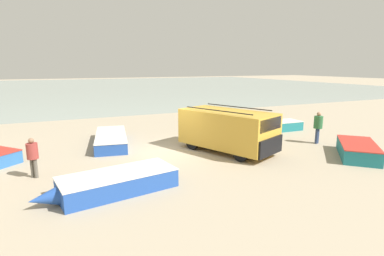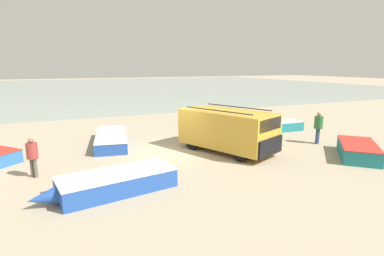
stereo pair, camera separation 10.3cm
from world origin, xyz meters
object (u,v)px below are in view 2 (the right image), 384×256
fishing_rowboat_0 (210,117)px  parked_van (228,129)px  fishing_rowboat_2 (113,183)px  fishing_rowboat_1 (111,138)px  fishing_rowboat_5 (357,149)px  fishing_rowboat_4 (274,126)px  fisherman_1 (318,125)px  fisherman_0 (32,154)px

fishing_rowboat_0 → parked_van: bearing=-168.9°
fishing_rowboat_2 → fishing_rowboat_1: bearing=-108.1°
fishing_rowboat_0 → fishing_rowboat_5: bearing=-136.9°
parked_van → fishing_rowboat_1: size_ratio=0.95×
fishing_rowboat_1 → fishing_rowboat_2: (-0.98, -6.73, 0.03)m
fishing_rowboat_4 → fishing_rowboat_5: size_ratio=1.21×
fisherman_1 → fishing_rowboat_4: bearing=154.0°
parked_van → fishing_rowboat_5: (5.30, -3.30, -0.81)m
parked_van → fishing_rowboat_2: (-6.17, -2.83, -0.82)m
parked_van → fishing_rowboat_1: (-5.19, 3.90, -0.85)m
fishing_rowboat_4 → fisherman_1: fisherman_1 is taller
fisherman_1 → parked_van: bearing=-124.2°
parked_van → fisherman_0: bearing=-112.3°
parked_van → fishing_rowboat_4: size_ratio=1.24×
fishing_rowboat_4 → fishing_rowboat_2: bearing=28.4°
fishing_rowboat_2 → fishing_rowboat_5: (11.46, -0.47, 0.01)m
parked_van → fishing_rowboat_4: 6.19m
fishing_rowboat_4 → fishing_rowboat_1: bearing=-3.4°
parked_van → fishing_rowboat_1: bearing=-150.3°
fishing_rowboat_2 → fishing_rowboat_4: 12.90m
fishing_rowboat_0 → fishing_rowboat_5: 11.59m
fishing_rowboat_1 → fishing_rowboat_5: fishing_rowboat_5 is taller
fishing_rowboat_4 → fisherman_1: bearing=92.6°
fisherman_0 → fishing_rowboat_0: bearing=167.7°
fishing_rowboat_0 → fishing_rowboat_2: bearing=172.0°
fishing_rowboat_0 → fishing_rowboat_4: fishing_rowboat_0 is taller
fishing_rowboat_0 → fishing_rowboat_2: size_ratio=0.98×
fishing_rowboat_0 → fisherman_0: 14.53m
fisherman_0 → fisherman_1: bearing=130.9°
fishing_rowboat_0 → fishing_rowboat_5: size_ratio=1.33×
fishing_rowboat_1 → fisherman_1: bearing=-104.3°
fishing_rowboat_4 → fisherman_0: bearing=14.2°
fisherman_0 → fisherman_1: fisherman_1 is taller
fishing_rowboat_2 → fishing_rowboat_5: bearing=167.8°
fishing_rowboat_0 → fishing_rowboat_1: 9.35m
fishing_rowboat_2 → fishing_rowboat_5: 11.47m
parked_van → fishing_rowboat_2: bearing=-88.8°
fishing_rowboat_1 → fishing_rowboat_5: bearing=-115.4°
fishing_rowboat_2 → fishing_rowboat_5: fishing_rowboat_5 is taller
fishing_rowboat_5 → fisherman_0: bearing=121.6°
parked_van → fishing_rowboat_4: bearing=95.6°
parked_van → fishing_rowboat_2: parked_van is taller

